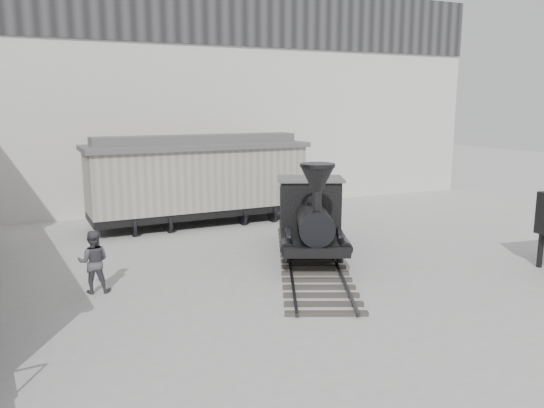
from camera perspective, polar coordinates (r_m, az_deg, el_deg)
name	(u,v)px	position (r m, az deg, el deg)	size (l,w,h in m)	color
ground	(316,305)	(14.12, 4.75, -10.80)	(90.00, 90.00, 0.00)	#9E9E9B
north_wall	(173,97)	(27.26, -10.56, 11.26)	(34.00, 2.51, 11.00)	silver
locomotive	(310,221)	(18.14, 4.16, -1.84)	(5.70, 9.59, 3.37)	#3E3833
boxcar	(198,178)	(23.21, -7.95, 2.80)	(9.62, 3.32, 3.90)	black
visitor_b	(94,262)	(15.54, -18.64, -5.89)	(0.86, 0.67, 1.76)	#4B4B51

